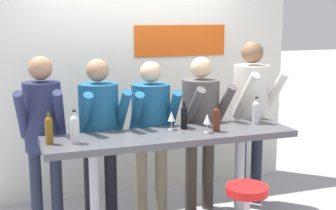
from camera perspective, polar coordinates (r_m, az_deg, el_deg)
back_wall at (r=5.48m, az=-4.28°, el=2.87°), size 3.93×0.12×2.62m
tasting_table at (r=4.34m, az=0.39°, el=-5.53°), size 2.33×0.59×1.01m
person_far_left at (r=4.53m, az=-14.98°, el=-2.39°), size 0.48×0.59×1.71m
person_left at (r=4.57m, az=-8.36°, el=-2.47°), size 0.49×0.58×1.67m
person_center_left at (r=4.74m, az=-2.06°, el=-2.26°), size 0.48×0.55×1.63m
person_center at (r=4.90m, az=4.02°, el=-1.61°), size 0.52×0.60×1.66m
person_center_right at (r=5.12m, az=10.09°, el=-0.04°), size 0.48×0.59×1.81m
wine_bottle_0 at (r=4.36m, az=5.93°, el=-1.63°), size 0.07×0.07×0.27m
wine_bottle_1 at (r=4.02m, az=-11.30°, el=-2.74°), size 0.08×0.08×0.29m
wine_bottle_2 at (r=4.44m, az=1.97°, el=-1.39°), size 0.06×0.06×0.27m
wine_bottle_3 at (r=4.73m, az=10.71°, el=-0.75°), size 0.08×0.08×0.27m
wine_bottle_4 at (r=4.04m, az=-14.31°, el=-2.84°), size 0.07×0.07×0.29m
wine_glass_0 at (r=4.30m, az=4.80°, el=-1.78°), size 0.07×0.07×0.18m
wine_glass_1 at (r=4.40m, az=0.43°, el=-1.47°), size 0.07×0.07×0.18m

